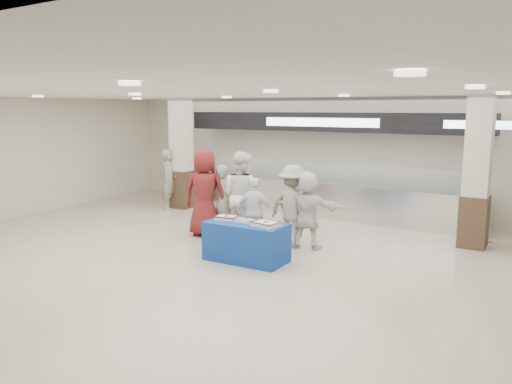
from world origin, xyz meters
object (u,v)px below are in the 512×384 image
Objects in this scene: chef_short at (255,212)px; cupcake_tray at (245,221)px; sheet_cake_right at (266,223)px; display_table at (246,242)px; chef_tall at (241,195)px; sheet_cake_left at (227,217)px; soldier_b at (293,206)px; soldier_a at (223,200)px; soldier_bg at (169,179)px; civilian_white at (307,210)px; civilian_maroon at (205,193)px.

cupcake_tray is at bearing 103.42° from chef_short.
display_table is at bearing 177.01° from sheet_cake_right.
display_table is 0.79× the size of chef_tall.
chef_tall is at bearing 112.68° from sheet_cake_left.
soldier_b is at bearing 77.64° from cupcake_tray.
sheet_cake_left is 0.33× the size of chef_short.
sheet_cake_right is 0.51m from cupcake_tray.
soldier_bg reaches higher than soldier_a.
soldier_a is 0.50m from chef_tall.
soldier_bg is at bearing 144.46° from sheet_cake_left.
sheet_cake_right is 2.09m from chef_tall.
sheet_cake_right is at bearing 72.78° from civilian_white.
soldier_bg is (-4.67, 3.03, 0.50)m from display_table.
cupcake_tray is at bearing 146.43° from display_table.
soldier_a is at bearing -26.69° from chef_short.
sheet_cake_left reaches higher than display_table.
chef_tall is at bearing -134.53° from soldier_bg.
soldier_a is (-1.53, 1.37, 0.45)m from display_table.
civilian_maroon reaches higher than sheet_cake_left.
sheet_cake_left is 1.49m from chef_tall.
sheet_cake_right is at bearing -6.31° from cupcake_tray.
chef_tall is 1.20× the size of civilian_white.
sheet_cake_right is at bearing 123.29° from chef_short.
civilian_white is (2.12, 0.05, -0.00)m from soldier_a.
display_table is at bearing 105.38° from chef_short.
civilian_maroon is (-1.37, 1.08, 0.21)m from sheet_cake_left.
soldier_bg reaches higher than sheet_cake_right.
soldier_bg is at bearing -13.30° from soldier_a.
chef_tall is 1.13× the size of soldier_b.
display_table is 3.80× the size of cupcake_tray.
chef_tall is 1.65m from civilian_white.
chef_tall reaches higher than soldier_b.
civilian_maroon is 1.02× the size of chef_tall.
civilian_white is at bearing 52.22° from sheet_cake_left.
civilian_white is (1.00, 0.44, 0.08)m from chef_short.
chef_short is at bearing 39.03° from soldier_b.
sheet_cake_right is 1.33m from chef_short.
chef_tall is at bearing 136.65° from sheet_cake_right.
chef_short is (1.12, -0.39, -0.09)m from soldier_a.
cupcake_tray is 1.53m from civilian_white.
display_table is 2.10m from soldier_a.
chef_short is 0.85× the size of soldier_bg.
soldier_a reaches higher than sheet_cake_left.
chef_short is 4.72m from soldier_bg.
sheet_cake_right is 0.31× the size of soldier_bg.
sheet_cake_right is 1.45m from soldier_b.
chef_short is at bearing 130.91° from sheet_cake_right.
civilian_maroon reaches higher than sheet_cake_right.
sheet_cake_left is 0.30× the size of soldier_a.
sheet_cake_right is 5.97m from soldier_bg.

